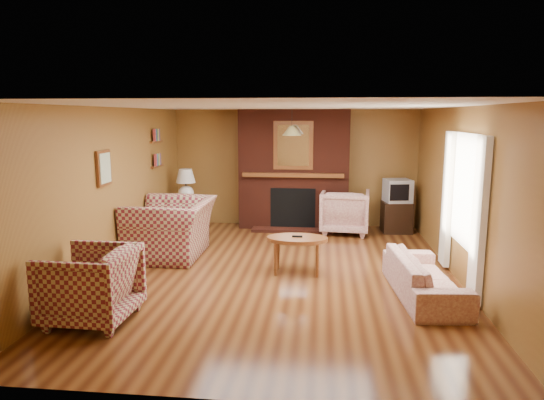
# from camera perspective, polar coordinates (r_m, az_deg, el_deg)

# --- Properties ---
(floor) EXTENTS (6.50, 6.50, 0.00)m
(floor) POSITION_cam_1_polar(r_m,az_deg,el_deg) (7.17, 1.01, -8.60)
(floor) COLOR #49230F
(floor) RESTS_ON ground
(ceiling) EXTENTS (6.50, 6.50, 0.00)m
(ceiling) POSITION_cam_1_polar(r_m,az_deg,el_deg) (6.80, 1.07, 10.95)
(ceiling) COLOR white
(ceiling) RESTS_ON wall_back
(wall_back) EXTENTS (6.50, 0.00, 6.50)m
(wall_back) POSITION_cam_1_polar(r_m,az_deg,el_deg) (10.10, 2.68, 3.77)
(wall_back) COLOR olive
(wall_back) RESTS_ON floor
(wall_front) EXTENTS (6.50, 0.00, 6.50)m
(wall_front) POSITION_cam_1_polar(r_m,az_deg,el_deg) (3.73, -3.42, -6.85)
(wall_front) COLOR olive
(wall_front) RESTS_ON floor
(wall_left) EXTENTS (0.00, 6.50, 6.50)m
(wall_left) POSITION_cam_1_polar(r_m,az_deg,el_deg) (7.53, -18.28, 1.18)
(wall_left) COLOR olive
(wall_left) RESTS_ON floor
(wall_right) EXTENTS (0.00, 6.50, 6.50)m
(wall_right) POSITION_cam_1_polar(r_m,az_deg,el_deg) (7.12, 21.52, 0.52)
(wall_right) COLOR olive
(wall_right) RESTS_ON floor
(fireplace) EXTENTS (2.20, 0.82, 2.40)m
(fireplace) POSITION_cam_1_polar(r_m,az_deg,el_deg) (9.84, 2.58, 3.50)
(fireplace) COLOR #48190F
(fireplace) RESTS_ON floor
(window_right) EXTENTS (0.10, 1.85, 2.00)m
(window_right) POSITION_cam_1_polar(r_m,az_deg,el_deg) (6.93, 21.53, -0.34)
(window_right) COLOR beige
(window_right) RESTS_ON wall_right
(bookshelf) EXTENTS (0.09, 0.55, 0.71)m
(bookshelf) POSITION_cam_1_polar(r_m,az_deg,el_deg) (9.21, -13.25, 5.84)
(bookshelf) COLOR brown
(bookshelf) RESTS_ON wall_left
(botanical_print) EXTENTS (0.05, 0.40, 0.50)m
(botanical_print) POSITION_cam_1_polar(r_m,az_deg,el_deg) (7.20, -19.17, 3.57)
(botanical_print) COLOR brown
(botanical_print) RESTS_ON wall_left
(pendant_light) EXTENTS (0.36, 0.36, 0.48)m
(pendant_light) POSITION_cam_1_polar(r_m,az_deg,el_deg) (9.10, 2.35, 8.15)
(pendant_light) COLOR black
(pendant_light) RESTS_ON ceiling
(plaid_loveseat) EXTENTS (1.26, 1.44, 0.93)m
(plaid_loveseat) POSITION_cam_1_polar(r_m,az_deg,el_deg) (8.07, -11.75, -3.28)
(plaid_loveseat) COLOR maroon
(plaid_loveseat) RESTS_ON floor
(plaid_armchair) EXTENTS (0.95, 0.93, 0.84)m
(plaid_armchair) POSITION_cam_1_polar(r_m,az_deg,el_deg) (5.81, -20.58, -9.36)
(plaid_armchair) COLOR maroon
(plaid_armchair) RESTS_ON floor
(floral_sofa) EXTENTS (0.84, 1.84, 0.52)m
(floral_sofa) POSITION_cam_1_polar(r_m,az_deg,el_deg) (6.52, 17.50, -8.58)
(floral_sofa) COLOR beige
(floral_sofa) RESTS_ON floor
(floral_armchair) EXTENTS (1.00, 1.02, 0.85)m
(floral_armchair) POSITION_cam_1_polar(r_m,az_deg,el_deg) (9.58, 8.58, -1.34)
(floral_armchair) COLOR beige
(floral_armchair) RESTS_ON floor
(coffee_table) EXTENTS (0.89, 0.55, 0.56)m
(coffee_table) POSITION_cam_1_polar(r_m,az_deg,el_deg) (7.08, 2.98, -4.91)
(coffee_table) COLOR brown
(coffee_table) RESTS_ON floor
(side_table) EXTENTS (0.47, 0.47, 0.61)m
(side_table) POSITION_cam_1_polar(r_m,az_deg,el_deg) (9.81, -10.00, -1.84)
(side_table) COLOR brown
(side_table) RESTS_ON floor
(table_lamp) EXTENTS (0.38, 0.38, 0.63)m
(table_lamp) POSITION_cam_1_polar(r_m,az_deg,el_deg) (9.70, -10.11, 1.96)
(table_lamp) COLOR white
(table_lamp) RESTS_ON side_table
(tv_stand) EXTENTS (0.59, 0.54, 0.61)m
(tv_stand) POSITION_cam_1_polar(r_m,az_deg,el_deg) (9.88, 14.43, -1.93)
(tv_stand) COLOR black
(tv_stand) RESTS_ON floor
(crt_tv) EXTENTS (0.56, 0.56, 0.44)m
(crt_tv) POSITION_cam_1_polar(r_m,az_deg,el_deg) (9.79, 14.56, 1.07)
(crt_tv) COLOR #A9ABB0
(crt_tv) RESTS_ON tv_stand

